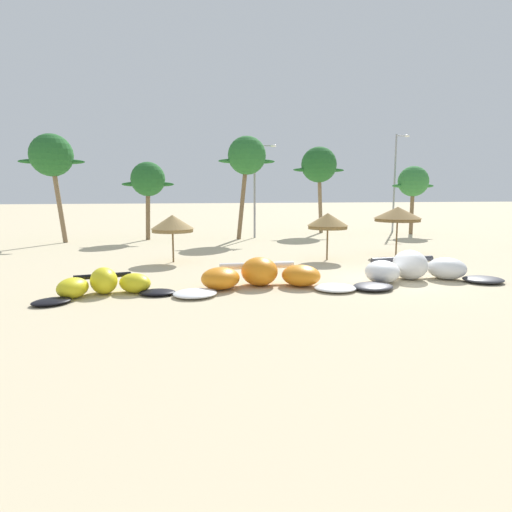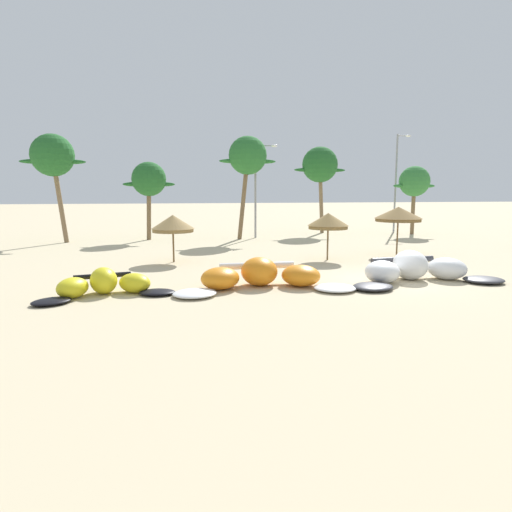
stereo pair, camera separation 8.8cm
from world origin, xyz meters
name	(u,v)px [view 2 (the right image)]	position (x,y,z in m)	size (l,w,h in m)	color
ground_plane	(384,280)	(0.00, 0.00, 0.00)	(260.00, 260.00, 0.00)	beige
kite_far_left	(104,285)	(-12.27, -0.68, 0.41)	(5.41, 3.11, 1.06)	black
kite_left	(261,276)	(-5.90, -0.44, 0.48)	(7.92, 3.56, 1.24)	white
kite_left_of_center	(415,270)	(1.29, -0.40, 0.52)	(7.69, 3.75, 1.36)	#333338
beach_umbrella_near_van	(173,223)	(-9.52, 7.25, 2.24)	(2.46, 2.46, 2.73)	brown
beach_umbrella_middle	(328,221)	(-0.47, 6.44, 2.32)	(2.43, 2.43, 2.79)	brown
beach_umbrella_near_palms	(398,214)	(4.61, 7.58, 2.62)	(2.98, 2.98, 3.08)	brown
palm_leftmost	(53,156)	(-18.51, 18.94, 6.73)	(4.91, 3.28, 8.46)	#7F6647
palm_left	(149,180)	(-11.35, 19.84, 4.96)	(4.24, 2.83, 6.47)	brown
palm_left_of_gap	(248,157)	(-3.21, 18.85, 6.90)	(4.80, 3.20, 8.61)	brown
palm_center_left	(320,165)	(4.57, 23.13, 6.49)	(5.11, 3.41, 8.28)	#7F6647
palm_center_right	(414,182)	(12.86, 20.23, 4.88)	(4.24, 2.83, 6.38)	brown
lamppost_west	(258,185)	(-2.18, 19.74, 4.58)	(2.00, 0.24, 8.07)	gray
lamppost_west_center	(397,179)	(12.27, 22.52, 5.27)	(1.49, 0.24, 9.52)	gray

